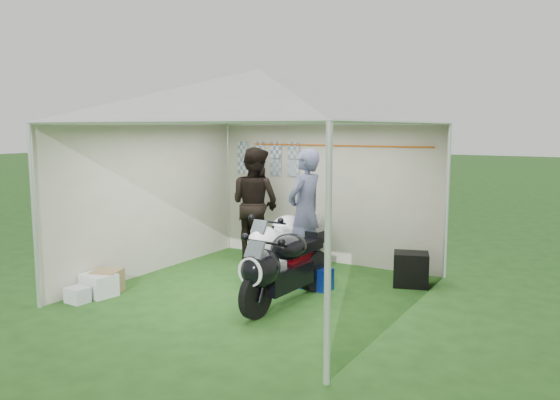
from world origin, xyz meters
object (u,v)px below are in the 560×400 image
Objects in this scene: equipment_box at (411,269)px; crate_1 at (107,281)px; motorcycle_black at (282,266)px; person_dark_jacket at (255,204)px; paddock_stand at (317,278)px; crate_0 at (99,285)px; crate_2 at (77,295)px; canopy_tent at (260,102)px; person_blue_jacket at (305,212)px; motorcycle_white at (282,241)px.

equipment_box reaches higher than crate_1.
motorcycle_black is 2.55m from person_dark_jacket.
crate_1 is at bearing 82.69° from person_dark_jacket.
paddock_stand is 2.15m from person_dark_jacket.
crate_0 is 0.35m from crate_2.
canopy_tent is at bearing 148.04° from motorcycle_black.
person_dark_jacket is 0.99× the size of person_blue_jacket.
paddock_stand is at bearing -141.96° from equipment_box.
paddock_stand is 1.36m from equipment_box.
canopy_tent is at bearing -142.86° from equipment_box.
equipment_box is at bearing 38.04° from paddock_stand.
crate_0 is (-3.45, -2.60, -0.09)m from equipment_box.
person_dark_jacket is at bearing 176.20° from equipment_box.
paddock_stand is (0.05, 0.86, -0.37)m from motorcycle_black.
person_dark_jacket is (-1.71, 1.02, 0.80)m from paddock_stand.
motorcycle_white reaches higher than equipment_box.
crate_2 is (-1.75, -1.66, -2.48)m from canopy_tent.
person_blue_jacket is at bearing 130.09° from paddock_stand.
motorcycle_white is at bearing 124.17° from motorcycle_black.
motorcycle_white is 1.95m from equipment_box.
motorcycle_white is at bearing 54.06° from crate_0.
motorcycle_black is (0.76, -1.27, 0.00)m from motorcycle_white.
paddock_stand is at bearing 34.16° from crate_1.
paddock_stand is (0.63, 0.45, -2.42)m from canopy_tent.
crate_1 reaches higher than crate_2.
person_blue_jacket reaches higher than crate_2.
equipment_box is 4.54m from crate_2.
paddock_stand is 0.21× the size of person_dark_jacket.
crate_1 is (-3.45, -2.45, -0.08)m from equipment_box.
equipment_box is (1.12, 1.70, -0.28)m from motorcycle_black.
equipment_box is (1.88, 0.43, -0.28)m from motorcycle_white.
crate_1 reaches higher than crate_0.
motorcycle_black is 6.99× the size of crate_2.
canopy_tent reaches higher than person_blue_jacket.
equipment_box is 1.38× the size of crate_1.
motorcycle_white is 0.98m from paddock_stand.
motorcycle_white is 4.60× the size of paddock_stand.
canopy_tent is at bearing -144.42° from paddock_stand.
crate_0 is 0.15m from crate_1.
canopy_tent reaches higher than paddock_stand.
motorcycle_white is 0.98× the size of person_blue_jacket.
person_dark_jacket reaches higher than crate_1.
person_blue_jacket is at bearing 50.57° from crate_1.
canopy_tent reaches higher than person_dark_jacket.
crate_0 is (-2.33, -0.90, -0.37)m from motorcycle_black.
person_blue_jacket is at bearing -172.72° from equipment_box.
motorcycle_white is at bearing -167.04° from equipment_box.
paddock_stand is 2.96m from crate_0.
crate_0 is at bearing -28.72° from person_blue_jacket.
person_dark_jacket is at bearing 149.06° from motorcycle_white.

